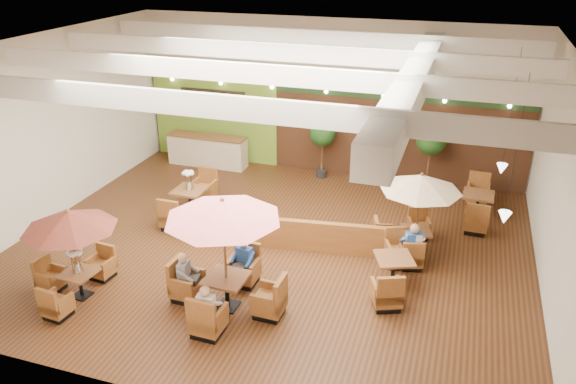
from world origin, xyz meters
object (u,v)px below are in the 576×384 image
at_px(table_1, 224,235).
at_px(table_2, 418,195).
at_px(service_counter, 208,150).
at_px(table_0, 70,234).
at_px(table_3, 190,199).
at_px(topiary_2, 431,143).
at_px(booth_divider, 298,235).
at_px(table_5, 477,206).
at_px(diner_4, 413,242).
at_px(diner_1, 243,257).
at_px(diner_3, 413,241).
at_px(diner_0, 207,305).
at_px(diner_2, 186,272).
at_px(topiary_0, 322,136).
at_px(table_4, 393,271).
at_px(topiary_1, 383,136).

height_order(table_1, table_2, table_1).
relative_size(service_counter, table_0, 1.28).
relative_size(table_3, topiary_2, 1.23).
xyz_separation_m(booth_divider, table_5, (4.65, 3.60, -0.06)).
bearing_deg(topiary_2, table_1, -114.48).
bearing_deg(table_0, diner_4, 31.74).
relative_size(diner_1, diner_3, 0.91).
relative_size(diner_0, diner_1, 1.03).
distance_m(booth_divider, diner_0, 4.19).
distance_m(table_0, diner_0, 3.71).
xyz_separation_m(diner_1, diner_2, (-1.04, -1.04, 0.00)).
xyz_separation_m(table_0, diner_0, (3.58, -0.35, -0.93)).
xyz_separation_m(topiary_2, diner_2, (-4.82, -8.31, -0.95)).
distance_m(table_3, diner_3, 7.03).
relative_size(table_5, diner_0, 3.38).
distance_m(booth_divider, diner_2, 3.58).
distance_m(topiary_0, diner_1, 7.32).
distance_m(table_1, table_4, 4.41).
relative_size(table_2, topiary_1, 1.01).
relative_size(table_3, diner_4, 3.37).
relative_size(table_5, diner_4, 3.26).
distance_m(topiary_0, diner_2, 8.42).
xyz_separation_m(table_2, diner_1, (-3.82, -2.91, -0.96)).
bearing_deg(diner_2, table_4, 107.69).
xyz_separation_m(table_2, table_4, (-0.29, -1.81, -1.33)).
height_order(booth_divider, table_3, table_3).
bearing_deg(diner_2, service_counter, -165.12).
bearing_deg(service_counter, diner_4, -31.40).
xyz_separation_m(topiary_0, diner_1, (-0.06, -7.27, -0.82)).
distance_m(booth_divider, table_0, 5.89).
relative_size(table_0, diner_3, 2.77).
height_order(table_2, table_3, table_2).
xyz_separation_m(table_1, diner_4, (3.87, 3.09, -1.14)).
relative_size(service_counter, diner_4, 3.61).
bearing_deg(topiary_1, topiary_2, 0.00).
bearing_deg(diner_4, table_5, 51.83).
height_order(table_1, topiary_0, table_1).
height_order(table_5, topiary_2, topiary_2).
bearing_deg(table_5, table_3, -161.45).
bearing_deg(service_counter, table_1, -61.77).
relative_size(topiary_2, diner_2, 2.93).
bearing_deg(table_2, diner_3, -102.53).
distance_m(table_4, diner_2, 5.06).
height_order(table_5, diner_4, diner_4).
height_order(table_2, topiary_1, topiary_1).
bearing_deg(diner_1, topiary_1, -96.00).
bearing_deg(table_3, table_2, -0.60).
distance_m(diner_1, diner_2, 1.47).
bearing_deg(table_4, service_counter, 120.59).
relative_size(booth_divider, diner_2, 8.35).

